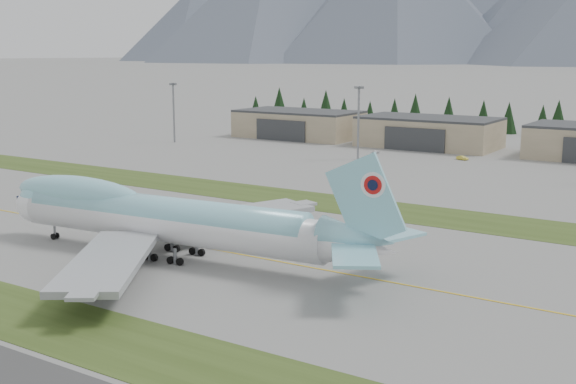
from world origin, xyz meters
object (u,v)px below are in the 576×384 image
Objects in this scene: boeing_747_freighter at (164,218)px; service_vehicle_b at (462,160)px; hangar_center at (429,132)px; hangar_left at (299,124)px; service_vehicle_a at (376,153)px.

service_vehicle_b is (4.33, 133.26, -6.56)m from boeing_747_freighter.
hangar_left is at bearing 180.00° from hangar_center.
hangar_left is (-71.82, 157.64, -1.17)m from boeing_747_freighter.
service_vehicle_b is (76.16, -24.37, -5.39)m from hangar_left.
hangar_center is at bearing 85.71° from service_vehicle_a.
service_vehicle_b reaches higher than service_vehicle_a.
hangar_left reaches higher than service_vehicle_a.
service_vehicle_a is at bearing -28.74° from hangar_left.
hangar_left is 15.71× the size of service_vehicle_a.
boeing_747_freighter is at bearing -64.70° from service_vehicle_a.
boeing_747_freighter is 134.78m from service_vehicle_a.
hangar_left and hangar_center have the same top height.
service_vehicle_a is (46.39, -25.44, -5.39)m from hangar_left.
boeing_747_freighter is 173.23m from hangar_left.
hangar_center is at bearing 90.88° from boeing_747_freighter.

